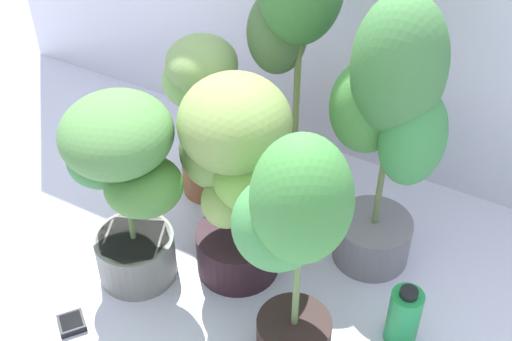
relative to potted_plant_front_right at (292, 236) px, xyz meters
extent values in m
plane|color=silver|center=(-0.26, 0.11, -0.50)|extent=(8.00, 8.00, 0.00)
cylinder|color=black|center=(0.02, -0.01, -0.41)|extent=(0.22, 0.22, 0.17)
cylinder|color=#443617|center=(0.02, -0.01, -0.34)|extent=(0.20, 0.20, 0.02)
cylinder|color=#648046|center=(0.02, -0.01, -0.06)|extent=(0.02, 0.02, 0.54)
ellipsoid|color=#42893E|center=(0.02, -0.01, 0.14)|extent=(0.36, 0.36, 0.35)
ellipsoid|color=#46924A|center=(-0.05, 0.02, 0.00)|extent=(0.28, 0.27, 0.27)
cylinder|color=#311C23|center=(-0.30, 0.23, -0.42)|extent=(0.27, 0.27, 0.16)
cylinder|color=#452C22|center=(-0.30, 0.23, -0.35)|extent=(0.25, 0.25, 0.02)
cylinder|color=#58724C|center=(-0.30, 0.23, -0.09)|extent=(0.02, 0.02, 0.50)
ellipsoid|color=#829D51|center=(-0.30, 0.23, 0.11)|extent=(0.46, 0.46, 0.28)
ellipsoid|color=#7FA053|center=(-0.36, 0.24, -0.03)|extent=(0.29, 0.31, 0.24)
ellipsoid|color=#7BB148|center=(-0.22, 0.21, -0.05)|extent=(0.37, 0.37, 0.19)
ellipsoid|color=#88AA53|center=(-0.29, 0.16, -0.14)|extent=(0.22, 0.23, 0.15)
cylinder|color=gray|center=(-0.58, 0.04, -0.41)|extent=(0.26, 0.26, 0.17)
cylinder|color=#45301A|center=(-0.58, 0.04, -0.34)|extent=(0.24, 0.24, 0.02)
cylinder|color=#5C7444|center=(-0.58, 0.04, -0.09)|extent=(0.02, 0.02, 0.47)
ellipsoid|color=#518344|center=(-0.58, 0.04, 0.08)|extent=(0.42, 0.43, 0.22)
ellipsoid|color=#3F7E41|center=(-0.66, 0.06, -0.04)|extent=(0.26, 0.27, 0.19)
ellipsoid|color=#4C813A|center=(-0.49, 0.02, -0.06)|extent=(0.31, 0.31, 0.15)
cylinder|color=#975732|center=(-0.29, 0.61, -0.39)|extent=(0.23, 0.23, 0.21)
cylinder|color=#45301D|center=(-0.29, 0.61, -0.30)|extent=(0.22, 0.22, 0.02)
cylinder|color=olive|center=(-0.29, 0.61, 0.08)|extent=(0.02, 0.02, 0.74)
ellipsoid|color=#48673C|center=(-0.38, 0.64, 0.17)|extent=(0.28, 0.29, 0.29)
cylinder|color=slate|center=(0.07, 0.49, -0.42)|extent=(0.26, 0.26, 0.16)
cylinder|color=#472A17|center=(0.07, 0.49, -0.34)|extent=(0.24, 0.24, 0.02)
cylinder|color=#657646|center=(0.07, 0.49, 0.00)|extent=(0.02, 0.02, 0.67)
ellipsoid|color=#437C41|center=(0.07, 0.49, 0.26)|extent=(0.39, 0.39, 0.43)
ellipsoid|color=#498A41|center=(-0.01, 0.51, 0.08)|extent=(0.26, 0.25, 0.30)
ellipsoid|color=#3D8C48|center=(0.15, 0.47, 0.06)|extent=(0.26, 0.27, 0.32)
cylinder|color=brown|center=(-0.60, 0.52, -0.40)|extent=(0.19, 0.19, 0.19)
cylinder|color=#40311A|center=(-0.60, 0.52, -0.32)|extent=(0.18, 0.18, 0.02)
cylinder|color=#617C47|center=(-0.60, 0.52, -0.10)|extent=(0.02, 0.02, 0.42)
ellipsoid|color=#7F9F5B|center=(-0.60, 0.52, 0.06)|extent=(0.34, 0.35, 0.18)
ellipsoid|color=#74A954|center=(-0.67, 0.53, -0.05)|extent=(0.22, 0.20, 0.18)
cube|color=black|center=(-0.63, -0.24, -0.49)|extent=(0.11, 0.11, 0.02)
cube|color=black|center=(-0.63, -0.24, -0.47)|extent=(0.09, 0.09, 0.00)
cylinder|color=#1F9047|center=(0.28, 0.21, -0.40)|extent=(0.10, 0.10, 0.20)
cylinder|color=black|center=(0.28, 0.21, -0.28)|extent=(0.05, 0.05, 0.02)
camera|label=1|loc=(0.51, -1.11, 1.25)|focal=47.97mm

